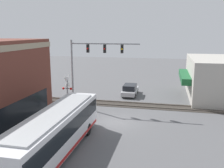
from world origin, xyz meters
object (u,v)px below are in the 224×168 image
city_bus (54,132)px  crossing_signal (67,89)px  pedestrian_at_crossing (76,102)px  parked_car_silver (130,90)px

city_bus → crossing_signal: size_ratio=3.16×
crossing_signal → pedestrian_at_crossing: 1.76m
crossing_signal → parked_car_silver: crossing_signal is taller
city_bus → parked_car_silver: 18.13m
parked_car_silver → city_bus: bearing=171.7°
city_bus → crossing_signal: 10.94m
crossing_signal → pedestrian_at_crossing: size_ratio=2.33×
pedestrian_at_crossing → parked_car_silver: bearing=-33.7°
crossing_signal → pedestrian_at_crossing: bearing=-86.6°
city_bus → crossing_signal: (10.41, 3.35, 0.56)m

